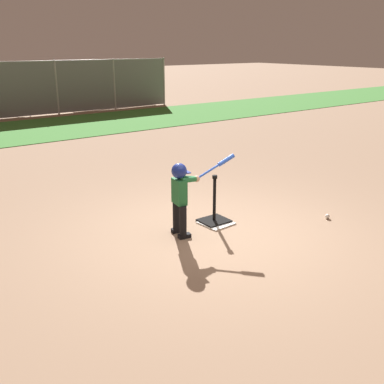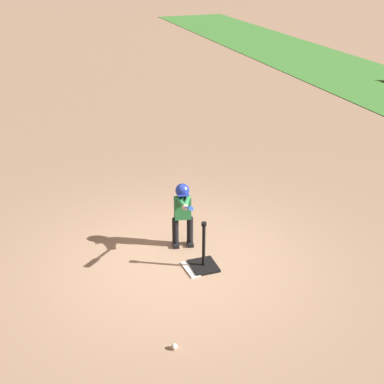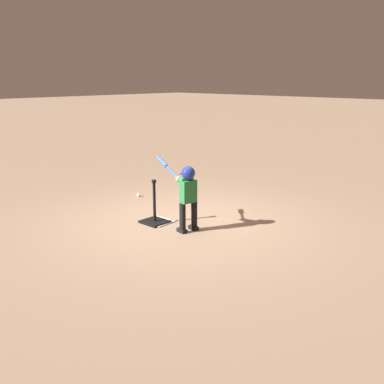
# 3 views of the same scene
# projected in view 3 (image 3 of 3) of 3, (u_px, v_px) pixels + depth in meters

# --- Properties ---
(ground_plane) EXTENTS (90.00, 90.00, 0.00)m
(ground_plane) POSITION_uv_depth(u_px,v_px,m) (180.00, 222.00, 7.78)
(ground_plane) COLOR #93755B
(home_plate) EXTENTS (0.47, 0.47, 0.02)m
(home_plate) POSITION_uv_depth(u_px,v_px,m) (158.00, 222.00, 7.74)
(home_plate) COLOR white
(home_plate) RESTS_ON ground_plane
(batting_tee) EXTENTS (0.43, 0.39, 0.76)m
(batting_tee) POSITION_uv_depth(u_px,v_px,m) (155.00, 217.00, 7.68)
(batting_tee) COLOR black
(batting_tee) RESTS_ON ground_plane
(batter_child) EXTENTS (0.99, 0.36, 1.12)m
(batter_child) POSITION_uv_depth(u_px,v_px,m) (187.00, 190.00, 7.16)
(batter_child) COLOR black
(batter_child) RESTS_ON ground_plane
(baseball) EXTENTS (0.07, 0.07, 0.07)m
(baseball) POSITION_uv_depth(u_px,v_px,m) (139.00, 195.00, 9.39)
(baseball) COLOR white
(baseball) RESTS_ON ground_plane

